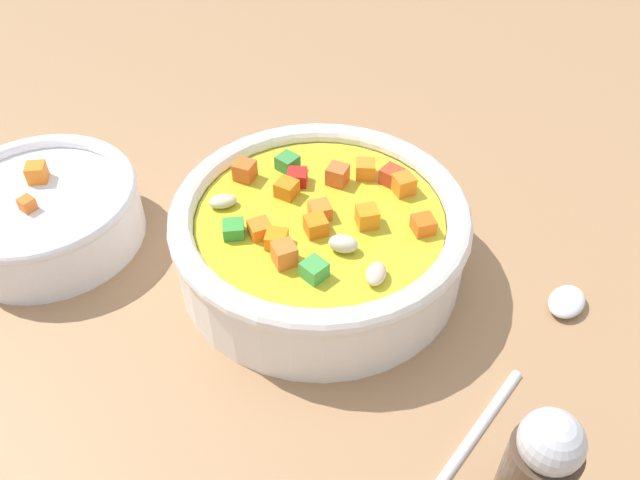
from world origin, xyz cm
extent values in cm
cube|color=#9E754F|center=(0.00, 0.00, -1.00)|extent=(140.00, 140.00, 2.00)
cylinder|color=white|center=(0.00, 0.00, 2.37)|extent=(20.59, 20.59, 4.75)
torus|color=white|center=(0.00, 0.00, 5.28)|extent=(21.13, 21.13, 1.77)
cylinder|color=gold|center=(0.00, 0.00, 4.95)|extent=(17.48, 17.48, 0.40)
cube|color=orange|center=(3.30, -6.18, 5.84)|extent=(1.99, 1.99, 1.39)
cube|color=orange|center=(0.91, 1.35, 5.75)|extent=(1.52, 1.52, 1.20)
cube|color=orange|center=(1.23, -3.10, 5.73)|extent=(1.97, 1.97, 1.17)
cube|color=orange|center=(4.43, -0.24, 5.64)|extent=(1.41, 1.41, 0.99)
cube|color=orange|center=(-6.60, 0.49, 5.83)|extent=(1.42, 1.42, 1.36)
cube|color=orange|center=(3.79, 1.39, 5.66)|extent=(1.94, 1.94, 1.02)
cube|color=green|center=(6.06, -0.68, 5.64)|extent=(1.77, 1.77, 0.98)
cube|color=orange|center=(-2.72, -2.93, 5.84)|extent=(1.98, 1.98, 1.38)
cube|color=orange|center=(-2.61, 2.05, 5.83)|extent=(1.66, 1.66, 1.36)
cube|color=orange|center=(3.92, 3.15, 5.90)|extent=(1.42, 1.42, 1.50)
ellipsoid|color=beige|center=(0.04, 3.70, 5.74)|extent=(2.33, 2.21, 1.18)
cube|color=red|center=(-6.33, -1.27, 5.76)|extent=(1.89, 1.89, 1.23)
cube|color=#398D3C|center=(0.31, -5.95, 5.70)|extent=(1.88, 1.88, 1.11)
cube|color=orange|center=(0.31, -0.31, 5.68)|extent=(1.57, 1.57, 1.06)
ellipsoid|color=beige|center=(5.80, -3.83, 5.58)|extent=(2.18, 1.63, 0.86)
ellipsoid|color=beige|center=(-0.76, 6.88, 5.64)|extent=(2.25, 2.31, 0.99)
cube|color=green|center=(2.68, 5.05, 5.72)|extent=(1.81, 1.81, 1.14)
cube|color=orange|center=(-5.78, 4.19, 5.69)|extent=(1.58, 1.58, 1.09)
cube|color=red|center=(-0.17, -4.08, 5.66)|extent=(1.91, 1.91, 1.02)
cube|color=orange|center=(-4.95, -2.78, 5.76)|extent=(1.89, 1.89, 1.23)
cylinder|color=silver|center=(-1.47, 17.17, 0.34)|extent=(12.80, 6.98, 0.68)
ellipsoid|color=silver|center=(-14.25, 10.64, 0.54)|extent=(4.06, 3.64, 1.08)
cylinder|color=white|center=(17.78, -11.74, 2.02)|extent=(14.41, 14.41, 4.04)
torus|color=white|center=(17.78, -11.74, 4.33)|extent=(14.56, 14.56, 1.15)
cube|color=orange|center=(17.43, -13.82, 4.74)|extent=(1.74, 1.74, 1.40)
cube|color=orange|center=(18.56, -10.56, 4.55)|extent=(1.35, 1.35, 1.00)
sphere|color=silver|center=(-2.09, 21.58, 7.92)|extent=(3.19, 3.19, 3.19)
camera|label=1|loc=(14.20, 31.55, 36.11)|focal=37.40mm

